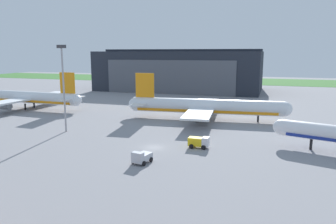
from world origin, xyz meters
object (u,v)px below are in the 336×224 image
Objects in this scene: apron_light_mast at (63,82)px; maintenance_hangar at (180,70)px; pushback_tractor at (142,157)px; airliner_far_left at (206,107)px; airliner_far_right at (25,97)px; ops_van at (199,142)px.

maintenance_hangar is at bearing 89.07° from apron_light_mast.
pushback_tractor is at bearing -77.57° from maintenance_hangar.
apron_light_mast reaches higher than airliner_far_left.
apron_light_mast is (-30.77, -25.54, 8.61)m from airliner_far_left.
pushback_tractor is 34.05m from apron_light_mast.
airliner_far_right is 2.18× the size of apron_light_mast.
pushback_tractor is at bearing -121.43° from ops_van.
airliner_far_right is 75.03m from ops_van.
airliner_far_right is (-64.81, -0.82, 0.25)m from airliner_far_left.
airliner_far_left is 11.25× the size of pushback_tractor.
ops_van is at bearing -6.26° from apron_light_mast.
ops_van is (69.31, -28.59, -2.79)m from airliner_far_right.
maintenance_hangar is 110.45m from ops_van.
maintenance_hangar is 1.79× the size of airliner_far_right.
airliner_far_right is at bearing -179.28° from airliner_far_left.
maintenance_hangar reaches higher than ops_van.
maintenance_hangar reaches higher than airliner_far_left.
airliner_far_left is at bearing 98.70° from ops_van.
apron_light_mast is (-1.64, -100.95, 2.16)m from maintenance_hangar.
airliner_far_left is 11.16× the size of ops_van.
airliner_far_left is 29.86m from ops_van.
maintenance_hangar reaches higher than pushback_tractor.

